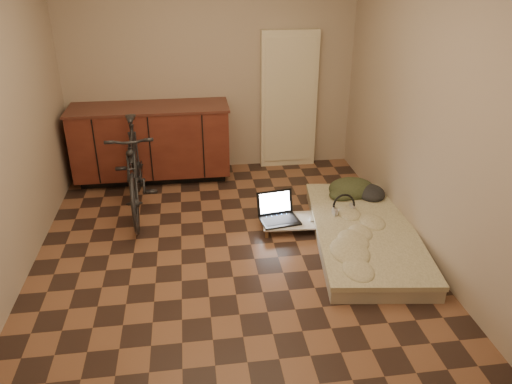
{
  "coord_description": "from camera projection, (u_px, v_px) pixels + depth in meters",
  "views": [
    {
      "loc": [
        -0.29,
        -4.03,
        2.5
      ],
      "look_at": [
        0.27,
        0.0,
        0.55
      ],
      "focal_mm": 35.0,
      "sensor_mm": 36.0,
      "label": 1
    }
  ],
  "objects": [
    {
      "name": "room_shell",
      "position": [
        224.0,
        113.0,
        4.16
      ],
      "size": [
        3.5,
        4.0,
        2.6
      ],
      "color": "brown",
      "rests_on": "ground"
    },
    {
      "name": "cabinets",
      "position": [
        152.0,
        142.0,
        5.94
      ],
      "size": [
        1.84,
        0.62,
        0.91
      ],
      "color": "black",
      "rests_on": "ground"
    },
    {
      "name": "appliance_panel",
      "position": [
        289.0,
        100.0,
        6.2
      ],
      "size": [
        0.7,
        0.1,
        1.7
      ],
      "primitive_type": "cube",
      "color": "#F2E5BF",
      "rests_on": "ground"
    },
    {
      "name": "bicycle",
      "position": [
        134.0,
        163.0,
        5.17
      ],
      "size": [
        0.58,
        1.68,
        1.07
      ],
      "primitive_type": "imported",
      "rotation": [
        0.0,
        0.0,
        0.06
      ],
      "color": "black",
      "rests_on": "ground"
    },
    {
      "name": "futon",
      "position": [
        364.0,
        234.0,
        4.76
      ],
      "size": [
        1.17,
        2.03,
        0.17
      ],
      "rotation": [
        0.0,
        0.0,
        -0.13
      ],
      "color": "#ACA189",
      "rests_on": "ground"
    },
    {
      "name": "clothing_pile",
      "position": [
        357.0,
        184.0,
        5.33
      ],
      "size": [
        0.58,
        0.5,
        0.21
      ],
      "primitive_type": null,
      "rotation": [
        0.0,
        0.0,
        -0.13
      ],
      "color": "#313821",
      "rests_on": "futon"
    },
    {
      "name": "headphones",
      "position": [
        344.0,
        205.0,
        4.94
      ],
      "size": [
        0.29,
        0.27,
        0.17
      ],
      "primitive_type": null,
      "rotation": [
        0.0,
        0.0,
        0.12
      ],
      "color": "black",
      "rests_on": "futon"
    },
    {
      "name": "lap_desk",
      "position": [
        291.0,
        221.0,
        4.99
      ],
      "size": [
        0.59,
        0.4,
        0.1
      ],
      "rotation": [
        0.0,
        0.0,
        -0.05
      ],
      "color": "brown",
      "rests_on": "ground"
    },
    {
      "name": "laptop",
      "position": [
        278.0,
        214.0,
        4.98
      ],
      "size": [
        0.42,
        0.39,
        0.26
      ],
      "rotation": [
        0.0,
        0.0,
        0.15
      ],
      "color": "black",
      "rests_on": "lap_desk"
    },
    {
      "name": "mouse",
      "position": [
        311.0,
        219.0,
        4.97
      ],
      "size": [
        0.06,
        0.09,
        0.03
      ],
      "primitive_type": "ellipsoid",
      "rotation": [
        0.0,
        0.0,
        -0.07
      ],
      "color": "silver",
      "rests_on": "lap_desk"
    }
  ]
}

